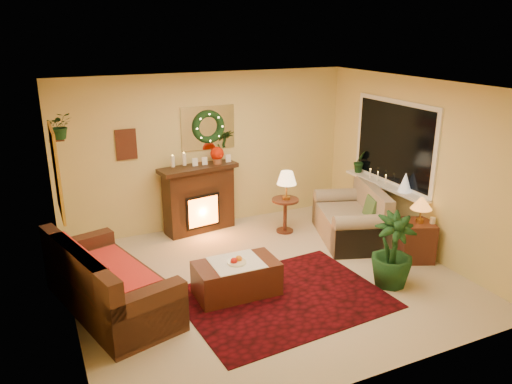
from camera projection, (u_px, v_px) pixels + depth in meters
name	position (u px, v px, depth m)	size (l,w,h in m)	color
floor	(267.00, 279.00, 6.84)	(5.00, 5.00, 0.00)	beige
ceiling	(268.00, 87.00, 6.02)	(5.00, 5.00, 0.00)	white
wall_back	(208.00, 151.00, 8.37)	(5.00, 5.00, 0.00)	#EFD88C
wall_front	(377.00, 259.00, 4.50)	(5.00, 5.00, 0.00)	#EFD88C
wall_left	(62.00, 219.00, 5.43)	(4.50, 4.50, 0.00)	#EFD88C
wall_right	(418.00, 167.00, 7.43)	(4.50, 4.50, 0.00)	#EFD88C
area_rug	(284.00, 298.00, 6.34)	(2.47, 1.85, 0.01)	maroon
sofa	(110.00, 276.00, 6.01)	(0.90, 2.05, 0.88)	brown
red_throw	(107.00, 271.00, 6.09)	(0.80, 1.31, 0.02)	red
fireplace	(199.00, 199.00, 8.32)	(1.16, 0.37, 1.06)	black
poinsettia	(217.00, 154.00, 8.21)	(0.22, 0.22, 0.22)	#C31800
mantel_candle_a	(173.00, 161.00, 7.89)	(0.06, 0.06, 0.18)	#FFEDC8
mantel_candle_b	(184.00, 159.00, 8.02)	(0.07, 0.07, 0.20)	white
mantel_mirror	(208.00, 128.00, 8.22)	(0.92, 0.02, 0.72)	white
wreath	(209.00, 127.00, 8.18)	(0.55, 0.55, 0.11)	#194719
wall_art	(126.00, 144.00, 7.73)	(0.32, 0.03, 0.48)	#381E11
gold_mirror	(56.00, 172.00, 5.56)	(0.03, 0.84, 1.00)	gold
hanging_plant	(62.00, 138.00, 6.19)	(0.33, 0.28, 0.36)	#194719
loveseat	(350.00, 214.00, 8.01)	(0.88, 1.51, 0.88)	#927A5B
window_frame	(394.00, 143.00, 7.82)	(0.03, 1.86, 1.36)	white
window_glass	(393.00, 143.00, 7.81)	(0.02, 1.70, 1.22)	black
window_sill	(385.00, 185.00, 7.99)	(0.22, 1.86, 0.04)	white
mini_tree	(405.00, 182.00, 7.57)	(0.21, 0.21, 0.31)	silver
sill_plant	(360.00, 161.00, 8.57)	(0.28, 0.22, 0.50)	black
side_table_round	(285.00, 213.00, 8.31)	(0.45, 0.45, 0.58)	black
lamp_cream	(287.00, 182.00, 8.12)	(0.32, 0.32, 0.49)	#FFD38A
end_table_square	(415.00, 242.00, 7.35)	(0.48, 0.48, 0.59)	black
lamp_tiffany	(421.00, 212.00, 7.18)	(0.31, 0.31, 0.45)	#FF5C0E
coffee_table	(237.00, 279.00, 6.39)	(1.06, 0.58, 0.44)	black
fruit_bowl	(237.00, 263.00, 6.29)	(0.24, 0.24, 0.06)	#F5F1CA
floor_palm	(392.00, 254.00, 6.55)	(1.67, 1.67, 2.98)	#194211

